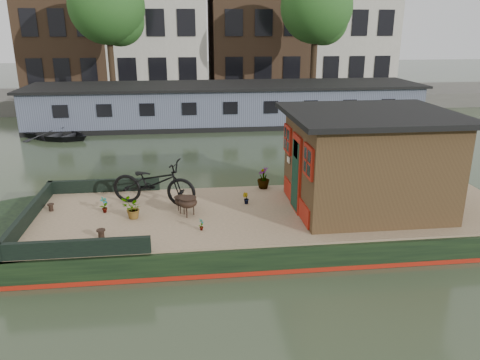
{
  "coord_description": "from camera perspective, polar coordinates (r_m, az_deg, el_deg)",
  "views": [
    {
      "loc": [
        -2.22,
        -10.61,
        5.02
      ],
      "look_at": [
        -0.9,
        0.5,
        1.31
      ],
      "focal_mm": 35.0,
      "sensor_mm": 36.0,
      "label": 1
    }
  ],
  "objects": [
    {
      "name": "potted_plant_a",
      "position": [
        11.91,
        -16.23,
        -2.92
      ],
      "size": [
        0.24,
        0.26,
        0.41
      ],
      "primitive_type": "imported",
      "rotation": [
        0.0,
        0.0,
        1.0
      ],
      "color": "maroon",
      "rests_on": "houseboat_deck"
    },
    {
      "name": "tree_left",
      "position": [
        29.98,
        -15.6,
        19.37
      ],
      "size": [
        4.4,
        4.4,
        7.4
      ],
      "color": "#332316",
      "rests_on": "quay"
    },
    {
      "name": "houseboat_deck",
      "position": [
        11.69,
        4.69,
        -3.81
      ],
      "size": [
        11.8,
        3.8,
        0.05
      ],
      "primitive_type": "cube",
      "color": "#A08463",
      "rests_on": "houseboat_hull"
    },
    {
      "name": "potted_plant_d",
      "position": [
        13.13,
        2.87,
        0.28
      ],
      "size": [
        0.37,
        0.37,
        0.61
      ],
      "primitive_type": "imported",
      "rotation": [
        0.0,
        0.0,
        4.78
      ],
      "color": "brown",
      "rests_on": "houseboat_deck"
    },
    {
      "name": "potted_plant_b",
      "position": [
        12.02,
        0.71,
        -2.24
      ],
      "size": [
        0.21,
        0.2,
        0.29
      ],
      "primitive_type": "imported",
      "rotation": [
        0.0,
        0.0,
        2.52
      ],
      "color": "brown",
      "rests_on": "houseboat_deck"
    },
    {
      "name": "ground",
      "position": [
        11.94,
        4.61,
        -6.59
      ],
      "size": [
        120.0,
        120.0,
        0.0
      ],
      "primitive_type": "plane",
      "color": "#2E3D27",
      "rests_on": "ground"
    },
    {
      "name": "potted_plant_e",
      "position": [
        10.53,
        -4.73,
        -5.43
      ],
      "size": [
        0.14,
        0.17,
        0.28
      ],
      "primitive_type": "imported",
      "rotation": [
        0.0,
        0.0,
        1.23
      ],
      "color": "#A55330",
      "rests_on": "houseboat_deck"
    },
    {
      "name": "bollard_port",
      "position": [
        12.49,
        -22.05,
        -3.11
      ],
      "size": [
        0.16,
        0.16,
        0.18
      ],
      "primitive_type": "cylinder",
      "color": "black",
      "rests_on": "houseboat_deck"
    },
    {
      "name": "bollard_stbd",
      "position": [
        10.54,
        -16.56,
        -6.35
      ],
      "size": [
        0.19,
        0.19,
        0.21
      ],
      "primitive_type": "cylinder",
      "color": "black",
      "rests_on": "houseboat_deck"
    },
    {
      "name": "far_houseboat",
      "position": [
        25.04,
        -1.61,
        9.01
      ],
      "size": [
        20.4,
        4.4,
        2.11
      ],
      "color": "#525A6E",
      "rests_on": "ground"
    },
    {
      "name": "brazier_rear",
      "position": [
        11.31,
        -6.35,
        -3.23
      ],
      "size": [
        0.5,
        0.5,
        0.47
      ],
      "primitive_type": null,
      "rotation": [
        0.0,
        0.0,
        -0.16
      ],
      "color": "black",
      "rests_on": "houseboat_deck"
    },
    {
      "name": "brazier_front",
      "position": [
        11.56,
        -7.15,
        -2.96
      ],
      "size": [
        0.38,
        0.38,
        0.4
      ],
      "primitive_type": null,
      "rotation": [
        0.0,
        0.0,
        0.02
      ],
      "color": "black",
      "rests_on": "houseboat_deck"
    },
    {
      "name": "bow_bulwark",
      "position": [
        11.76,
        -20.35,
        -3.78
      ],
      "size": [
        3.0,
        4.0,
        0.35
      ],
      "color": "black",
      "rests_on": "houseboat_deck"
    },
    {
      "name": "houseboat_hull",
      "position": [
        11.65,
        -1.83,
        -5.72
      ],
      "size": [
        14.01,
        4.02,
        0.6
      ],
      "color": "black",
      "rests_on": "ground"
    },
    {
      "name": "bicycle",
      "position": [
        12.05,
        -10.48,
        -0.31
      ],
      "size": [
        2.34,
        1.42,
        1.16
      ],
      "primitive_type": "imported",
      "rotation": [
        0.0,
        0.0,
        1.25
      ],
      "color": "black",
      "rests_on": "houseboat_deck"
    },
    {
      "name": "dinghy",
      "position": [
        23.34,
        -21.36,
        5.47
      ],
      "size": [
        3.82,
        3.42,
        0.65
      ],
      "primitive_type": "imported",
      "rotation": [
        0.0,
        0.0,
        1.11
      ],
      "color": "black",
      "rests_on": "ground"
    },
    {
      "name": "tree_right",
      "position": [
        30.85,
        9.53,
        19.72
      ],
      "size": [
        4.4,
        4.4,
        7.4
      ],
      "color": "#332316",
      "rests_on": "quay"
    },
    {
      "name": "cabin",
      "position": [
        11.91,
        15.23,
        2.37
      ],
      "size": [
        4.0,
        3.5,
        2.42
      ],
      "color": "#342414",
      "rests_on": "houseboat_deck"
    },
    {
      "name": "quay",
      "position": [
        31.52,
        -2.7,
        9.97
      ],
      "size": [
        60.0,
        6.0,
        0.9
      ],
      "primitive_type": "cube",
      "color": "#47443F",
      "rests_on": "ground"
    },
    {
      "name": "potted_plant_c",
      "position": [
        11.35,
        -12.99,
        -3.41
      ],
      "size": [
        0.61,
        0.6,
        0.51
      ],
      "primitive_type": "imported",
      "rotation": [
        0.0,
        0.0,
        3.81
      ],
      "color": "#A46B2F",
      "rests_on": "houseboat_deck"
    }
  ]
}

